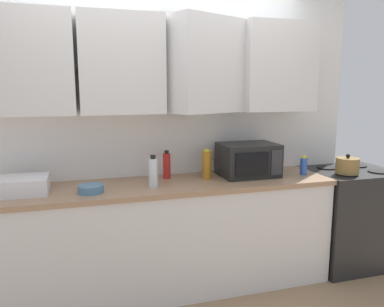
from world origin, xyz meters
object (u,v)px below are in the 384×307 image
(stove_range, at_px, (349,217))
(kettle, at_px, (347,166))
(bowl_ceramic_small, at_px, (91,189))
(bottle_blue_cleaner, at_px, (304,166))
(bottle_red_sauce, at_px, (167,165))
(dish_rack, at_px, (20,185))
(bottle_clear_tall, at_px, (153,172))
(bottle_amber_vinegar, at_px, (207,165))
(microwave, at_px, (248,160))

(stove_range, bearing_deg, kettle, -140.53)
(bowl_ceramic_small, bearing_deg, kettle, -1.14)
(bottle_blue_cleaner, height_order, bottle_red_sauce, bottle_red_sauce)
(dish_rack, xyz_separation_m, bottle_red_sauce, (1.11, 0.15, 0.05))
(stove_range, bearing_deg, bottle_clear_tall, -177.95)
(bottle_clear_tall, bearing_deg, bottle_blue_cleaner, 1.67)
(dish_rack, bearing_deg, bottle_clear_tall, -5.25)
(stove_range, xyz_separation_m, bottle_amber_vinegar, (-1.39, 0.08, 0.57))
(bottle_clear_tall, relative_size, bottle_red_sauce, 1.05)
(bottle_red_sauce, bearing_deg, bottle_clear_tall, -123.45)
(kettle, bearing_deg, microwave, 165.65)
(microwave, xyz_separation_m, bowl_ceramic_small, (-1.32, -0.17, -0.11))
(kettle, relative_size, bottle_blue_cleaner, 1.17)
(stove_range, distance_m, bottle_red_sauce, 1.81)
(stove_range, relative_size, bottle_clear_tall, 3.68)
(stove_range, distance_m, microwave, 1.18)
(microwave, bearing_deg, kettle, -14.35)
(bottle_clear_tall, distance_m, bottle_red_sauce, 0.29)
(stove_range, bearing_deg, bottle_red_sauce, 174.16)
(microwave, distance_m, bottle_clear_tall, 0.87)
(kettle, height_order, dish_rack, kettle)
(microwave, relative_size, bowl_ceramic_small, 2.60)
(bottle_clear_tall, xyz_separation_m, bottle_amber_vinegar, (0.48, 0.14, 0.00))
(bottle_blue_cleaner, height_order, bowl_ceramic_small, bottle_blue_cleaner)
(dish_rack, bearing_deg, stove_range, -0.41)
(bottle_blue_cleaner, bearing_deg, stove_range, 3.02)
(microwave, relative_size, bottle_amber_vinegar, 1.93)
(bottle_amber_vinegar, bearing_deg, bottle_blue_cleaner, -6.97)
(stove_range, distance_m, bowl_ceramic_small, 2.38)
(kettle, height_order, bowl_ceramic_small, kettle)
(stove_range, xyz_separation_m, bottle_blue_cleaner, (-0.53, -0.03, 0.53))
(dish_rack, xyz_separation_m, bottle_amber_vinegar, (1.43, 0.06, 0.06))
(kettle, distance_m, bottle_blue_cleaner, 0.38)
(bottle_amber_vinegar, distance_m, bowl_ceramic_small, 0.96)
(kettle, distance_m, microwave, 0.87)
(bowl_ceramic_small, bearing_deg, microwave, 7.48)
(stove_range, height_order, bottle_amber_vinegar, bottle_amber_vinegar)
(bottle_clear_tall, bearing_deg, microwave, 9.51)
(bottle_red_sauce, bearing_deg, bowl_ceramic_small, -156.47)
(bottle_clear_tall, xyz_separation_m, bowl_ceramic_small, (-0.46, -0.03, -0.09))
(kettle, xyz_separation_m, bottle_clear_tall, (-1.70, 0.07, 0.03))
(bottle_clear_tall, relative_size, bottle_blue_cleaner, 1.46)
(stove_range, relative_size, microwave, 1.90)
(dish_rack, xyz_separation_m, bottle_blue_cleaner, (2.28, -0.05, 0.02))
(stove_range, xyz_separation_m, kettle, (-0.17, -0.14, 0.53))
(microwave, xyz_separation_m, bottle_amber_vinegar, (-0.38, 0.00, -0.02))
(bottle_blue_cleaner, relative_size, bottle_red_sauce, 0.72)
(bottle_blue_cleaner, bearing_deg, dish_rack, 178.79)
(microwave, height_order, bowl_ceramic_small, microwave)
(dish_rack, height_order, bowl_ceramic_small, dish_rack)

